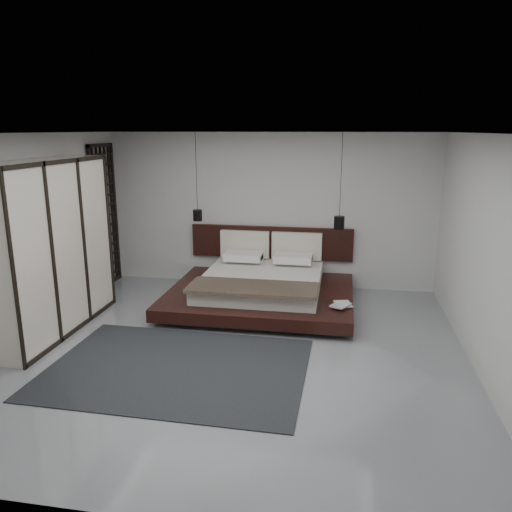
% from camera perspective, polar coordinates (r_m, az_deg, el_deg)
% --- Properties ---
extents(floor, '(6.00, 6.00, 0.00)m').
position_cam_1_polar(floor, '(6.73, -2.46, -10.75)').
color(floor, gray).
rests_on(floor, ground).
extents(ceiling, '(6.00, 6.00, 0.00)m').
position_cam_1_polar(ceiling, '(6.10, -2.75, 13.84)').
color(ceiling, white).
rests_on(ceiling, wall_back).
extents(wall_back, '(6.00, 0.00, 6.00)m').
position_cam_1_polar(wall_back, '(9.16, 1.48, 5.21)').
color(wall_back, beige).
rests_on(wall_back, floor).
extents(wall_front, '(6.00, 0.00, 6.00)m').
position_cam_1_polar(wall_front, '(3.55, -13.31, -10.20)').
color(wall_front, beige).
rests_on(wall_front, floor).
extents(wall_left, '(0.00, 6.00, 6.00)m').
position_cam_1_polar(wall_left, '(7.50, -25.59, 1.76)').
color(wall_left, beige).
rests_on(wall_left, floor).
extents(wall_right, '(0.00, 6.00, 6.00)m').
position_cam_1_polar(wall_right, '(6.35, 24.89, -0.24)').
color(wall_right, beige).
rests_on(wall_right, floor).
extents(lattice_screen, '(0.05, 0.90, 2.60)m').
position_cam_1_polar(lattice_screen, '(9.56, -16.87, 4.37)').
color(lattice_screen, black).
rests_on(lattice_screen, floor).
extents(bed, '(2.99, 2.48, 1.11)m').
position_cam_1_polar(bed, '(8.35, 0.68, -3.45)').
color(bed, black).
rests_on(bed, floor).
extents(book_lower, '(0.31, 0.37, 0.03)m').
position_cam_1_polar(book_lower, '(7.61, 9.04, -5.51)').
color(book_lower, '#99724C').
rests_on(book_lower, bed).
extents(book_upper, '(0.34, 0.38, 0.02)m').
position_cam_1_polar(book_upper, '(7.57, 8.88, -5.39)').
color(book_upper, '#99724C').
rests_on(book_upper, book_lower).
extents(pendant_left, '(0.16, 0.16, 1.52)m').
position_cam_1_polar(pendant_left, '(8.83, -6.70, 4.71)').
color(pendant_left, black).
rests_on(pendant_left, ceiling).
extents(pendant_right, '(0.18, 0.18, 1.58)m').
position_cam_1_polar(pendant_right, '(8.48, 9.48, 3.82)').
color(pendant_right, black).
rests_on(pendant_right, ceiling).
extents(wardrobe, '(0.59, 2.51, 2.46)m').
position_cam_1_polar(wardrobe, '(7.58, -22.46, 0.86)').
color(wardrobe, beige).
rests_on(wardrobe, floor).
extents(rug, '(3.16, 2.29, 0.01)m').
position_cam_1_polar(rug, '(6.34, -8.97, -12.51)').
color(rug, black).
rests_on(rug, floor).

